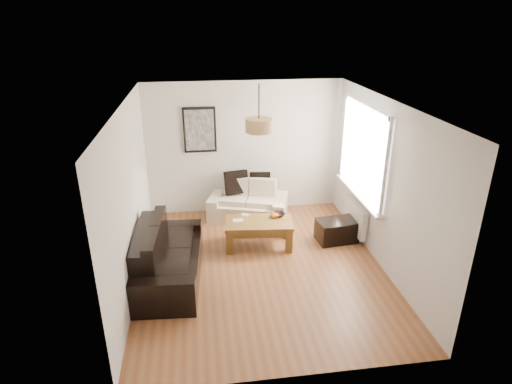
{
  "coord_description": "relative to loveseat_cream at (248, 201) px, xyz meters",
  "views": [
    {
      "loc": [
        -0.89,
        -5.75,
        3.73
      ],
      "look_at": [
        0.0,
        0.6,
        1.05
      ],
      "focal_mm": 29.95,
      "sensor_mm": 36.0,
      "label": 1
    }
  ],
  "objects": [
    {
      "name": "fruit_bowl",
      "position": [
        0.42,
        -0.93,
        0.13
      ],
      "size": [
        0.26,
        0.26,
        0.06
      ],
      "primitive_type": "imported",
      "rotation": [
        0.0,
        0.0,
        0.14
      ],
      "color": "black",
      "rests_on": "coffee_table"
    },
    {
      "name": "wall_left",
      "position": [
        -1.91,
        -1.78,
        0.93
      ],
      "size": [
        0.04,
        4.5,
        2.6
      ],
      "primitive_type": null,
      "color": "silver",
      "rests_on": "floor"
    },
    {
      "name": "sofa_leather",
      "position": [
        -1.44,
        -1.9,
        0.04
      ],
      "size": [
        1.04,
        1.95,
        0.82
      ],
      "primitive_type": null,
      "rotation": [
        0.0,
        0.0,
        1.5
      ],
      "color": "black",
      "rests_on": "floor"
    },
    {
      "name": "poster",
      "position": [
        -0.86,
        0.44,
        1.33
      ],
      "size": [
        0.62,
        0.04,
        0.87
      ],
      "primitive_type": null,
      "color": "black",
      "rests_on": "wall_back"
    },
    {
      "name": "cushion_right",
      "position": [
        0.26,
        0.18,
        0.31
      ],
      "size": [
        0.41,
        0.17,
        0.4
      ],
      "primitive_type": "cube",
      "rotation": [
        0.0,
        0.0,
        -0.11
      ],
      "color": "black",
      "rests_on": "loveseat_cream"
    },
    {
      "name": "wall_right",
      "position": [
        1.89,
        -1.78,
        0.93
      ],
      "size": [
        0.04,
        4.5,
        2.6
      ],
      "primitive_type": null,
      "color": "silver",
      "rests_on": "floor"
    },
    {
      "name": "ceiling",
      "position": [
        -0.01,
        -1.78,
        2.23
      ],
      "size": [
        3.8,
        4.5,
        0.0
      ],
      "primitive_type": null,
      "color": "white",
      "rests_on": "floor"
    },
    {
      "name": "orange_c",
      "position": [
        0.32,
        -1.0,
        0.14
      ],
      "size": [
        0.09,
        0.09,
        0.07
      ],
      "primitive_type": "sphere",
      "rotation": [
        0.0,
        0.0,
        0.35
      ],
      "color": "#DE5012",
      "rests_on": "fruit_bowl"
    },
    {
      "name": "loveseat_cream",
      "position": [
        0.0,
        0.0,
        0.0
      ],
      "size": [
        1.65,
        1.2,
        0.73
      ],
      "primitive_type": null,
      "rotation": [
        0.0,
        0.0,
        -0.3
      ],
      "color": "beige",
      "rests_on": "floor"
    },
    {
      "name": "radiator",
      "position": [
        1.81,
        -0.98,
        0.01
      ],
      "size": [
        0.1,
        0.9,
        0.52
      ],
      "primitive_type": "cube",
      "color": "white",
      "rests_on": "wall_right"
    },
    {
      "name": "wall_front",
      "position": [
        -0.01,
        -4.03,
        0.93
      ],
      "size": [
        3.8,
        0.04,
        2.6
      ],
      "primitive_type": null,
      "color": "silver",
      "rests_on": "floor"
    },
    {
      "name": "papers",
      "position": [
        -0.3,
        -1.01,
        0.1
      ],
      "size": [
        0.18,
        0.12,
        0.01
      ],
      "primitive_type": "cube",
      "rotation": [
        0.0,
        0.0,
        -0.01
      ],
      "color": "silver",
      "rests_on": "coffee_table"
    },
    {
      "name": "orange_a",
      "position": [
        0.36,
        -1.0,
        0.14
      ],
      "size": [
        0.11,
        0.11,
        0.09
      ],
      "primitive_type": "sphere",
      "rotation": [
        0.0,
        0.0,
        -0.28
      ],
      "color": "#FF5F15",
      "rests_on": "fruit_bowl"
    },
    {
      "name": "ottoman",
      "position": [
        1.44,
        -1.1,
        -0.17
      ],
      "size": [
        0.73,
        0.51,
        0.39
      ],
      "primitive_type": "cube",
      "rotation": [
        0.0,
        0.0,
        0.11
      ],
      "color": "black",
      "rests_on": "floor"
    },
    {
      "name": "wall_back",
      "position": [
        -0.01,
        0.47,
        0.93
      ],
      "size": [
        3.8,
        0.04,
        2.6
      ],
      "primitive_type": null,
      "color": "silver",
      "rests_on": "floor"
    },
    {
      "name": "orange_b",
      "position": [
        0.39,
        -1.01,
        0.14
      ],
      "size": [
        0.07,
        0.07,
        0.06
      ],
      "primitive_type": "sphere",
      "rotation": [
        0.0,
        0.0,
        0.03
      ],
      "color": "#F64C14",
      "rests_on": "fruit_bowl"
    },
    {
      "name": "coffee_table",
      "position": [
        0.05,
        -1.09,
        -0.13
      ],
      "size": [
        1.19,
        0.72,
        0.47
      ],
      "primitive_type": null,
      "rotation": [
        0.0,
        0.0,
        -0.09
      ],
      "color": "brown",
      "rests_on": "floor"
    },
    {
      "name": "window_bay",
      "position": [
        1.85,
        -0.98,
        1.23
      ],
      "size": [
        0.14,
        1.9,
        1.6
      ],
      "primitive_type": null,
      "color": "white",
      "rests_on": "wall_right"
    },
    {
      "name": "floor",
      "position": [
        -0.01,
        -1.78,
        -0.37
      ],
      "size": [
        4.5,
        4.5,
        0.0
      ],
      "primitive_type": "plane",
      "color": "brown",
      "rests_on": "ground"
    },
    {
      "name": "pendant_shade",
      "position": [
        -0.01,
        -1.48,
        1.86
      ],
      "size": [
        0.4,
        0.4,
        0.2
      ],
      "primitive_type": "cylinder",
      "color": "tan",
      "rests_on": "ceiling"
    },
    {
      "name": "cushion_left",
      "position": [
        -0.21,
        0.18,
        0.34
      ],
      "size": [
        0.47,
        0.23,
        0.45
      ],
      "primitive_type": "cube",
      "rotation": [
        0.0,
        0.0,
        0.22
      ],
      "color": "black",
      "rests_on": "loveseat_cream"
    }
  ]
}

